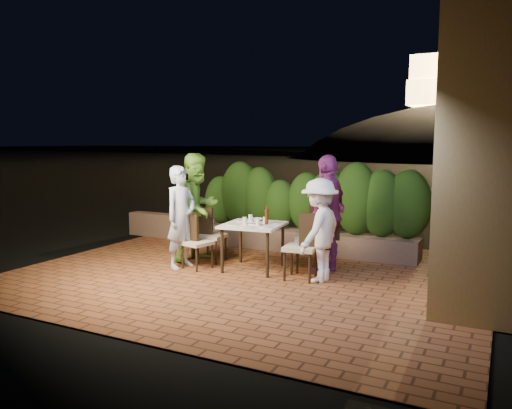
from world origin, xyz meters
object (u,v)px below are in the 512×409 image
Objects in this scene: bowl at (256,220)px; diner_blue at (181,217)px; chair_left_front at (197,242)px; beer_bottle at (267,215)px; diner_white at (320,230)px; parapet_lamp at (185,212)px; chair_left_back at (212,235)px; diner_green at (198,207)px; diner_purple at (328,214)px; dining_table at (253,247)px; chair_right_back at (310,238)px; chair_right_front at (301,246)px.

diner_blue reaches higher than bowl.
beer_bottle is at bearing 34.99° from chair_left_front.
parapet_lamp is at bearing -109.75° from diner_white.
chair_left_front is 0.95× the size of chair_left_back.
chair_left_back reaches higher than chair_left_front.
diner_green is at bearing 13.19° from diner_blue.
diner_purple reaches higher than chair_left_back.
dining_table is at bearing -14.25° from chair_left_back.
diner_purple is (2.26, 0.25, -0.00)m from diner_green.
parapet_lamp is at bearing 43.78° from diner_blue.
chair_left_front is 0.48× the size of diner_purple.
chair_right_back reaches higher than dining_table.
beer_bottle reaches higher than chair_right_front.
bowl is at bearing 3.85° from chair_left_back.
dining_table is at bearing -59.87° from diner_blue.
chair_right_front is at bearing -87.34° from diner_green.
chair_left_back is 0.72m from diner_blue.
diner_blue is 2.30m from diner_white.
dining_table is at bearing 36.02° from chair_left_front.
chair_right_back is (1.69, 0.70, 0.08)m from chair_left_front.
chair_right_front reaches higher than dining_table.
chair_left_front is at bearing -64.42° from diner_purple.
bowl is at bearing -70.90° from diner_green.
chair_left_front is 0.74m from diner_green.
diner_white is at bearing 11.03° from diner_purple.
diner_purple is at bearing 34.46° from chair_left_front.
diner_green is at bearing 176.91° from beer_bottle.
diner_green reaches higher than beer_bottle.
diner_purple is at bearing -72.18° from diner_green.
beer_bottle is 3.11m from parapet_lamp.
chair_left_back is at bearing -10.68° from diner_blue.
chair_left_back is at bearing -78.57° from diner_purple.
diner_blue is at bearing -165.67° from diner_green.
parapet_lamp is at bearing 143.49° from chair_left_front.
beer_bottle is at bearing -9.08° from chair_left_back.
beer_bottle is at bearing -95.68° from diner_white.
diner_blue is at bearing -0.55° from chair_right_front.
chair_left_back is 0.61× the size of diner_white.
diner_white reaches higher than chair_right_front.
chair_left_back is (-0.81, -0.10, -0.31)m from bowl.
diner_blue is at bearing -152.42° from chair_left_front.
dining_table is 0.57m from beer_bottle.
diner_white is at bearing -12.00° from chair_left_back.
parapet_lamp is (-2.66, 1.57, -0.33)m from beer_bottle.
beer_bottle reaches higher than chair_left_front.
bowl is at bearing -16.47° from chair_right_back.
parapet_lamp is at bearing 149.50° from beer_bottle.
chair_right_front reaches higher than parapet_lamp.
diner_purple reaches higher than bowl.
diner_green is at bearing -15.26° from chair_right_back.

